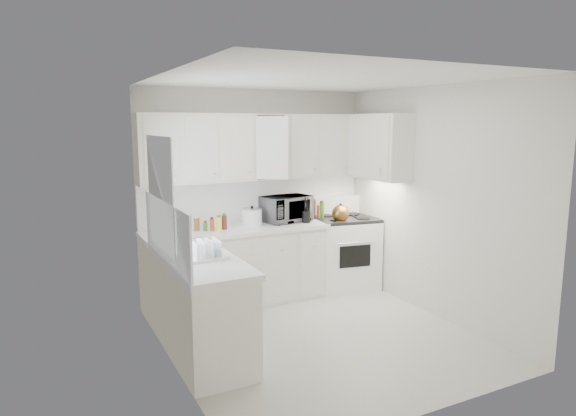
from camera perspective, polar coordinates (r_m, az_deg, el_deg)
floor at (r=5.44m, az=3.45°, el=-14.21°), size 3.20×3.20×0.00m
ceiling at (r=5.00m, az=3.75°, el=14.22°), size 3.20×3.20×0.00m
wall_back at (r=6.47m, az=-3.61°, el=1.61°), size 3.00×0.00×3.00m
wall_front at (r=3.80m, az=15.96°, el=-4.36°), size 3.00×0.00×3.00m
wall_left at (r=4.50m, az=-13.10°, el=-2.11°), size 0.00×3.20×3.20m
wall_right at (r=5.96m, az=16.12°, el=0.56°), size 0.00×3.20×3.20m
window_blinds at (r=4.80m, az=-13.99°, el=1.59°), size 0.06×0.96×1.06m
lower_cabinets_back at (r=6.23m, az=-5.74°, el=-6.72°), size 2.22×0.60×0.90m
lower_cabinets_left at (r=5.00m, az=-9.90°, el=-10.99°), size 0.60×1.60×0.90m
countertop_back at (r=6.11m, az=-5.78°, el=-2.47°), size 2.24×0.64×0.05m
countertop_left at (r=4.85m, az=-9.94°, el=-5.71°), size 0.64×1.62×0.05m
backsplash_back at (r=6.48m, az=-3.57°, el=0.94°), size 2.98×0.02×0.55m
backsplash_left at (r=4.71m, az=-13.54°, el=-2.55°), size 0.02×1.60×0.55m
upper_cabinets_back at (r=6.30m, az=-3.04°, el=3.23°), size 3.00×0.33×0.80m
upper_cabinets_right at (r=6.45m, az=10.16°, el=3.24°), size 0.33×0.90×0.80m
sink at (r=5.15m, az=-11.14°, el=-3.22°), size 0.42×0.38×0.30m
stove at (r=6.83m, az=6.40°, el=-3.91°), size 0.89×0.77×1.22m
tea_kettle at (r=6.51m, az=5.92°, el=-0.46°), size 0.28×0.24×0.25m
frying_pan at (r=6.99m, az=6.96°, el=-0.64°), size 0.37×0.49×0.04m
microwave at (r=6.45m, az=-0.22°, el=0.24°), size 0.64×0.44×0.40m
rice_cooker at (r=6.22m, az=-4.06°, el=-0.86°), size 0.31×0.31×0.24m
paper_towel at (r=6.45m, az=-2.67°, el=-0.34°), size 0.12×0.12×0.27m
utensil_crock at (r=6.37m, az=2.07°, el=-0.13°), size 0.14×0.14×0.34m
dish_rack at (r=4.73m, az=-9.37°, el=-4.49°), size 0.38×0.29×0.21m
spice_left_0 at (r=6.07m, az=-10.30°, el=-1.79°), size 0.06×0.06×0.13m
spice_left_1 at (r=6.00m, az=-9.36°, el=-1.88°), size 0.06×0.06×0.13m
spice_left_2 at (r=6.11m, az=-8.95°, el=-1.67°), size 0.06×0.06×0.13m
spice_left_3 at (r=6.05m, az=-8.01°, el=-1.76°), size 0.06×0.06×0.13m
spice_left_4 at (r=6.16m, az=-7.62°, el=-1.55°), size 0.06×0.06×0.13m
sauce_right_0 at (r=6.64m, az=1.49°, el=-0.40°), size 0.06×0.06×0.19m
sauce_right_1 at (r=6.61m, az=2.16°, el=-0.45°), size 0.06×0.06×0.19m
sauce_right_2 at (r=6.69m, az=2.32°, el=-0.33°), size 0.06×0.06×0.19m
sauce_right_3 at (r=6.67m, az=2.98°, el=-0.37°), size 0.06×0.06×0.19m
sauce_right_4 at (r=6.75m, az=3.13°, el=-0.26°), size 0.06×0.06×0.19m
sauce_right_5 at (r=6.72m, az=3.79°, el=-0.30°), size 0.06×0.06×0.19m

